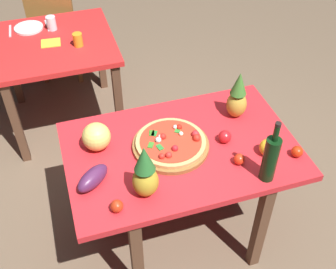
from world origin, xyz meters
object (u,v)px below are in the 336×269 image
Objects in this scene: drinking_glass_juice at (78,40)px; eggplant at (93,178)px; wine_bottle at (270,158)px; fork_utensil at (10,31)px; dinner_plate at (29,28)px; display_table at (181,160)px; melon at (96,137)px; background_table at (56,55)px; napkin_folded at (51,43)px; pineapple_left at (237,97)px; tomato_beside_pepper at (297,152)px; tomato_at_corner at (239,159)px; pizza_board at (171,145)px; knife_utensil at (47,26)px; bell_pepper at (268,147)px; pizza at (171,142)px; drinking_glass_water at (51,23)px; tomato_by_bottle at (225,137)px; pineapple_right at (145,174)px; dining_chair at (57,31)px; tomato_near_board at (117,206)px.

eggplant is at bearing -95.47° from drinking_glass_juice.
wine_bottle is 2.04× the size of fork_utensil.
drinking_glass_juice is 0.49m from dinner_plate.
melon is at bearing 161.83° from display_table.
background_table is 6.32× the size of napkin_folded.
pineapple_left is at bearing -51.72° from background_table.
tomato_beside_pepper reaches higher than tomato_at_corner.
melon is 1.20m from napkin_folded.
pizza_board is 2.33× the size of knife_utensil.
bell_pepper is 0.55× the size of fork_utensil.
dinner_plate is at bearing 112.50° from pizza.
bell_pepper is at bearing -85.07° from pineapple_left.
drinking_glass_juice reaches higher than pizza_board.
bell_pepper is 1.96m from drinking_glass_water.
dinner_plate is 1.22× the size of fork_utensil.
tomato_beside_pepper is at bearing -50.45° from fork_utensil.
display_table is 0.28m from tomato_by_bottle.
bell_pepper reaches higher than pizza.
melon reaches higher than pizza_board.
tomato_beside_pepper reaches higher than pizza_board.
dinner_plate is at bearing 176.08° from knife_utensil.
pizza is 1.41m from napkin_folded.
bell_pepper is at bearing -57.60° from dinner_plate.
pineapple_right is 1.42× the size of dinner_plate.
pizza_board is 4.32× the size of drinking_glass_juice.
wine_bottle is at bearing -7.91° from pineapple_right.
fork_utensil is at bearing 105.71° from melon.
tomato_beside_pepper is (0.32, -0.22, -0.00)m from tomato_by_bottle.
dining_chair is 2.15m from eggplant.
drinking_glass_juice is at bearing -26.19° from napkin_folded.
napkin_folded is at bearing 113.03° from display_table.
tomato_near_board is 1.00× the size of tomato_beside_pepper.
drinking_glass_juice reaches higher than knife_utensil.
display_table is at bearing 156.88° from tomato_beside_pepper.
napkin_folded is (-0.19, 0.09, -0.05)m from drinking_glass_juice.
drinking_glass_water is 0.19m from dinner_plate.
tomato_at_corner is at bearing -111.27° from pineapple_left.
wine_bottle is at bearing 126.90° from dining_chair.
tomato_near_board is (0.12, -1.67, 0.15)m from background_table.
eggplant is at bearing -76.65° from fork_utensil.
tomato_beside_pepper is (1.11, -1.60, 0.15)m from background_table.
display_table is 13.02× the size of drinking_glass_juice.
drinking_glass_juice reaches higher than fork_utensil.
wine_bottle is (0.34, -0.33, 0.24)m from display_table.
pizza is 1.59m from drinking_glass_water.
drinking_glass_water is at bearing -65.72° from knife_utensil.
tomato_by_bottle is 0.33× the size of dinner_plate.
dinner_plate is (-0.65, 1.58, -0.03)m from pizza.
knife_utensil is (-0.51, 1.58, -0.04)m from pizza.
dining_chair is at bearing 98.59° from drinking_glass_juice.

